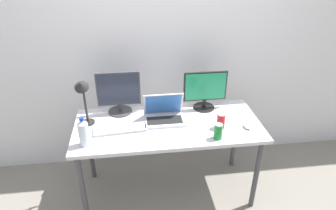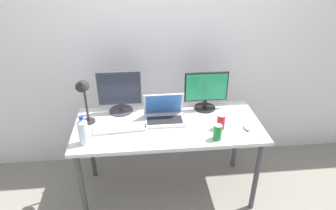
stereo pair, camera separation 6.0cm
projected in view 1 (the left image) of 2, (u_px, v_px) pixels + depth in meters
name	position (u px, v px, depth m)	size (l,w,h in m)	color
ground_plane	(168.00, 190.00, 2.84)	(16.00, 16.00, 0.00)	gray
wall_back	(160.00, 37.00, 2.72)	(7.00, 0.08, 2.60)	silver
work_desk	(168.00, 131.00, 2.52)	(1.54, 0.68, 0.74)	#424247
monitor_left	(119.00, 93.00, 2.57)	(0.37, 0.21, 0.38)	#38383D
monitor_center	(205.00, 90.00, 2.63)	(0.38, 0.19, 0.35)	black
laptop_silver	(164.00, 114.00, 2.52)	(0.33, 0.24, 0.24)	silver
keyboard_main	(120.00, 129.00, 2.39)	(0.42, 0.13, 0.02)	#B2B2B7
mouse_by_keyboard	(247.00, 125.00, 2.43)	(0.07, 0.11, 0.03)	silver
water_bottle	(84.00, 133.00, 2.18)	(0.07, 0.07, 0.24)	silver
soda_can_near_keyboard	(218.00, 131.00, 2.27)	(0.07, 0.07, 0.13)	#197F33
soda_can_by_laptop	(221.00, 121.00, 2.40)	(0.07, 0.07, 0.13)	red
desk_lamp	(83.00, 94.00, 2.31)	(0.11, 0.18, 0.43)	black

